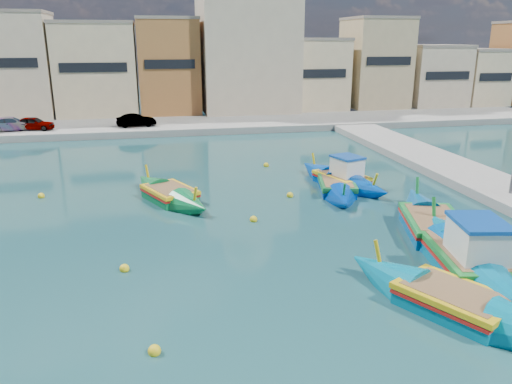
{
  "coord_description": "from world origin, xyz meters",
  "views": [
    {
      "loc": [
        -0.48,
        -15.51,
        8.14
      ],
      "look_at": [
        4.0,
        6.0,
        1.4
      ],
      "focal_mm": 35.0,
      "sensor_mm": 36.0,
      "label": 1
    }
  ],
  "objects_px": {
    "luzzu_blue_south": "(433,228)",
    "church_block": "(246,37)",
    "luzzu_blue_cabin": "(342,179)",
    "luzzu_cyan_mid": "(337,188)",
    "luzzu_turquoise_cabin": "(468,260)",
    "luzzu_green": "(170,196)",
    "luzzu_cyan_south": "(453,304)"
  },
  "relations": [
    {
      "from": "luzzu_turquoise_cabin",
      "to": "luzzu_blue_south",
      "type": "bearing_deg",
      "value": 78.64
    },
    {
      "from": "luzzu_green",
      "to": "luzzu_cyan_south",
      "type": "xyz_separation_m",
      "value": [
        8.15,
        -13.22,
        0.02
      ]
    },
    {
      "from": "luzzu_blue_cabin",
      "to": "luzzu_cyan_south",
      "type": "distance_m",
      "value": 14.19
    },
    {
      "from": "luzzu_blue_cabin",
      "to": "luzzu_cyan_mid",
      "type": "relative_size",
      "value": 1.01
    },
    {
      "from": "luzzu_turquoise_cabin",
      "to": "luzzu_blue_south",
      "type": "distance_m",
      "value": 3.59
    },
    {
      "from": "luzzu_blue_cabin",
      "to": "luzzu_blue_south",
      "type": "bearing_deg",
      "value": -82.11
    },
    {
      "from": "luzzu_green",
      "to": "luzzu_cyan_south",
      "type": "relative_size",
      "value": 0.94
    },
    {
      "from": "luzzu_turquoise_cabin",
      "to": "luzzu_cyan_south",
      "type": "distance_m",
      "value": 3.33
    },
    {
      "from": "luzzu_blue_cabin",
      "to": "luzzu_cyan_south",
      "type": "bearing_deg",
      "value": -97.14
    },
    {
      "from": "luzzu_blue_south",
      "to": "church_block",
      "type": "bearing_deg",
      "value": 91.87
    },
    {
      "from": "church_block",
      "to": "luzzu_blue_south",
      "type": "distance_m",
      "value": 38.13
    },
    {
      "from": "luzzu_blue_cabin",
      "to": "luzzu_blue_south",
      "type": "xyz_separation_m",
      "value": [
        1.11,
        -8.04,
        -0.04
      ]
    },
    {
      "from": "luzzu_cyan_mid",
      "to": "luzzu_blue_south",
      "type": "distance_m",
      "value": 7.09
    },
    {
      "from": "church_block",
      "to": "luzzu_cyan_mid",
      "type": "xyz_separation_m",
      "value": [
        -0.65,
        -30.4,
        -8.17
      ]
    },
    {
      "from": "luzzu_blue_cabin",
      "to": "luzzu_turquoise_cabin",
      "type": "bearing_deg",
      "value": -87.98
    },
    {
      "from": "luzzu_blue_cabin",
      "to": "luzzu_green",
      "type": "relative_size",
      "value": 1.04
    },
    {
      "from": "church_block",
      "to": "luzzu_green",
      "type": "bearing_deg",
      "value": -108.09
    },
    {
      "from": "church_block",
      "to": "luzzu_blue_cabin",
      "type": "distance_m",
      "value": 30.29
    },
    {
      "from": "church_block",
      "to": "luzzu_green",
      "type": "xyz_separation_m",
      "value": [
        -9.82,
        -30.05,
        -8.15
      ]
    },
    {
      "from": "luzzu_blue_cabin",
      "to": "luzzu_green",
      "type": "xyz_separation_m",
      "value": [
        -9.92,
        -0.86,
        -0.08
      ]
    },
    {
      "from": "church_block",
      "to": "luzzu_green",
      "type": "height_order",
      "value": "church_block"
    },
    {
      "from": "church_block",
      "to": "luzzu_cyan_south",
      "type": "xyz_separation_m",
      "value": [
        -1.66,
        -43.27,
        -8.14
      ]
    },
    {
      "from": "luzzu_blue_south",
      "to": "luzzu_cyan_south",
      "type": "xyz_separation_m",
      "value": [
        -2.88,
        -6.03,
        -0.02
      ]
    },
    {
      "from": "luzzu_turquoise_cabin",
      "to": "luzzu_cyan_south",
      "type": "height_order",
      "value": "luzzu_turquoise_cabin"
    },
    {
      "from": "luzzu_turquoise_cabin",
      "to": "luzzu_cyan_south",
      "type": "relative_size",
      "value": 1.3
    },
    {
      "from": "church_block",
      "to": "luzzu_cyan_south",
      "type": "distance_m",
      "value": 44.06
    },
    {
      "from": "church_block",
      "to": "luzzu_green",
      "type": "relative_size",
      "value": 2.49
    },
    {
      "from": "luzzu_blue_cabin",
      "to": "luzzu_blue_south",
      "type": "distance_m",
      "value": 8.12
    },
    {
      "from": "luzzu_blue_south",
      "to": "luzzu_cyan_south",
      "type": "height_order",
      "value": "luzzu_blue_south"
    },
    {
      "from": "luzzu_turquoise_cabin",
      "to": "luzzu_cyan_mid",
      "type": "relative_size",
      "value": 1.34
    },
    {
      "from": "luzzu_turquoise_cabin",
      "to": "luzzu_blue_cabin",
      "type": "xyz_separation_m",
      "value": [
        -0.41,
        11.56,
        -0.06
      ]
    },
    {
      "from": "luzzu_green",
      "to": "luzzu_cyan_south",
      "type": "height_order",
      "value": "luzzu_cyan_south"
    }
  ]
}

